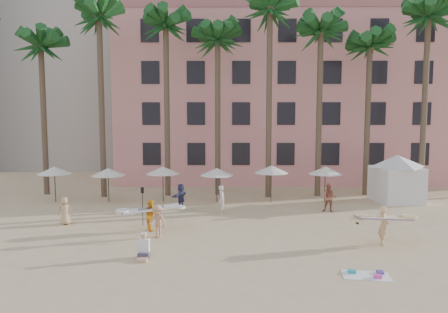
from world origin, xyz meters
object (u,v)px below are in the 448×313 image
Objects in this scene: carrier_yellow at (384,223)px; carrier_white at (151,214)px; pink_hotel at (295,101)px; cabana at (397,174)px.

carrier_yellow is 12.07m from carrier_white.
pink_hotel is 24.98m from carrier_white.
cabana is at bearing -68.50° from pink_hotel.
cabana is 11.30m from carrier_yellow.
carrier_white is (-11.44, -21.05, -7.08)m from pink_hotel.
pink_hotel is 11.05× the size of carrier_white.
cabana is 18.42m from carrier_white.
carrier_yellow is at bearing -11.78° from carrier_white.
cabana is 1.60× the size of carrier_white.
carrier_yellow is (-4.89, -10.14, -1.01)m from cabana.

